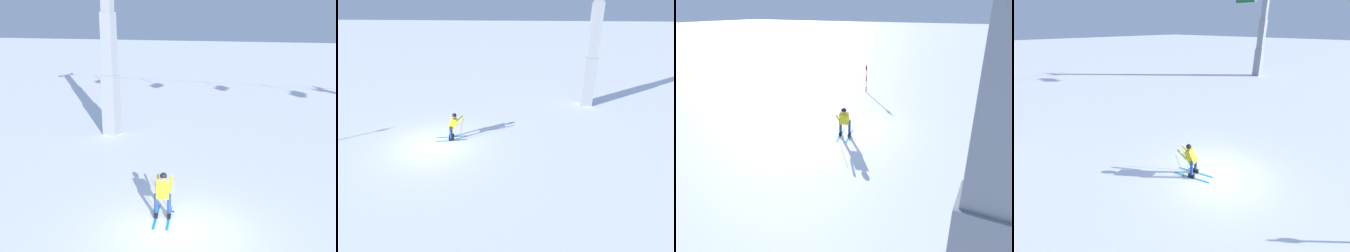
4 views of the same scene
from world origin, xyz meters
The scene contains 3 objects.
ground_plane centered at (0.00, 0.00, 0.00)m, with size 260.00×260.00×0.00m, color white.
skier_carving_main centered at (-0.84, 0.87, 0.86)m, with size 1.00×1.76×1.62m.
lift_tower_near centered at (-7.30, 9.00, 4.54)m, with size 0.81×2.89×10.94m.
Camera 2 is at (11.55, 5.16, 6.68)m, focal length 27.79 mm.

